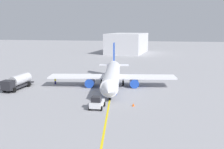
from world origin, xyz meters
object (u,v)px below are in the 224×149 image
fuel_tanker (18,82)px  refueling_worker (55,81)px  airplane (112,76)px  pushback_tug (97,103)px  safety_cone_nose (133,105)px

fuel_tanker → refueling_worker: size_ratio=5.62×
airplane → refueling_worker: 14.34m
fuel_tanker → pushback_tug: fuel_tanker is taller
fuel_tanker → refueling_worker: 8.99m
pushback_tug → refueling_worker: bearing=-139.4°
airplane → refueling_worker: (-0.06, -14.23, -1.75)m
airplane → fuel_tanker: airplane is taller
airplane → fuel_tanker: 21.60m
airplane → fuel_tanker: size_ratio=3.53×
safety_cone_nose → refueling_worker: bearing=-125.3°
airplane → pushback_tug: 17.08m
airplane → safety_cone_nose: bearing=23.9°
fuel_tanker → safety_cone_nose: bearing=72.6°
pushback_tug → refueling_worker: (-17.06, -14.63, -0.19)m
refueling_worker → safety_cone_nose: size_ratio=3.03×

